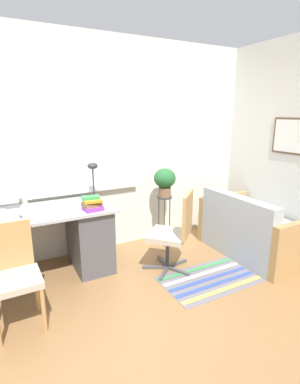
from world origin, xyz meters
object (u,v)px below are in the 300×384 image
plant_stand (164,205)px  potted_plant (165,180)px  desk_lamp (93,172)px  book_stack (92,204)px  desk_chair_wooden (14,273)px  office_chair_swivel (174,232)px  couch_loveseat (253,233)px  mouse (21,215)px

plant_stand → potted_plant: bearing=0.0°
desk_lamp → book_stack: size_ratio=2.00×
desk_chair_wooden → office_chair_swivel: size_ratio=0.94×
couch_loveseat → desk_lamp: bearing=66.7°
desk_lamp → office_chair_swivel: (0.70, -0.69, -0.63)m
desk_lamp → desk_chair_wooden: size_ratio=0.51×
book_stack → office_chair_swivel: office_chair_swivel is taller
desk_chair_wooden → office_chair_swivel: office_chair_swivel is taller
book_stack → potted_plant: bearing=17.3°
book_stack → potted_plant: 1.16m
mouse → desk_chair_wooden: 0.67m
office_chair_swivel → couch_loveseat: bearing=131.0°
office_chair_swivel → potted_plant: 0.84m
office_chair_swivel → couch_loveseat: 1.17m
desk_chair_wooden → potted_plant: 2.14m
mouse → plant_stand: mouse is taller
desk_lamp → plant_stand: bearing=-1.4°
desk_chair_wooden → plant_stand: size_ratio=1.28×
mouse → office_chair_swivel: 1.63m
desk_chair_wooden → plant_stand: bearing=21.2°
potted_plant → desk_lamp: bearing=178.6°
desk_lamp → office_chair_swivel: bearing=-44.5°
plant_stand → office_chair_swivel: bearing=-111.7°
desk_lamp → couch_loveseat: desk_lamp is taller
desk_lamp → plant_stand: size_ratio=0.65×
office_chair_swivel → plant_stand: 0.72m
office_chair_swivel → plant_stand: bearing=-155.5°
office_chair_swivel → couch_loveseat: size_ratio=0.70×
desk_lamp → office_chair_swivel: 1.17m
mouse → couch_loveseat: size_ratio=0.05×
desk_chair_wooden → couch_loveseat: size_ratio=0.66×
plant_stand → desk_chair_wooden: bearing=-157.7°
desk_chair_wooden → couch_loveseat: (2.82, 0.02, -0.20)m
desk_lamp → desk_chair_wooden: (-0.98, -0.82, -0.63)m
mouse → book_stack: size_ratio=0.29×
book_stack → office_chair_swivel: bearing=-20.9°
couch_loveseat → plant_stand: (-0.88, 0.77, 0.29)m
desk_lamp → mouse: bearing=-163.8°
mouse → plant_stand: (1.81, 0.22, -0.22)m
desk_lamp → plant_stand: 1.11m
book_stack → office_chair_swivel: 0.97m
desk_chair_wooden → couch_loveseat: 2.83m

